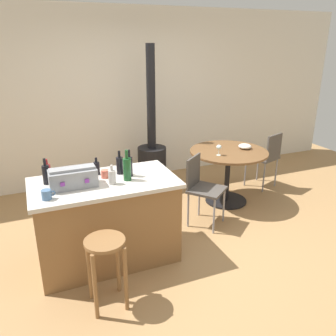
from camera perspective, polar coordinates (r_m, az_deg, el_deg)
The scene contains 20 objects.
ground_plane at distance 4.11m, azimuth 3.26°, elevation -11.97°, with size 8.80×8.80×0.00m, color #A37A4C.
back_wall at distance 5.66m, azimuth -6.67°, elevation 11.60°, with size 8.00×0.10×2.70m, color silver.
kitchen_island at distance 3.65m, azimuth -10.11°, elevation -8.56°, with size 1.43×0.79×0.89m.
wooden_stool at distance 3.03m, azimuth -10.25°, elevation -14.34°, with size 0.34×0.34×0.65m.
dining_table at distance 4.89m, azimuth 9.91°, elevation 0.86°, with size 1.07×1.07×0.77m.
folding_chair_near at distance 5.54m, azimuth 15.94°, elevation 2.00°, with size 0.51×0.51×0.88m.
folding_chair_far at distance 4.27m, azimuth 5.62°, elevation -2.84°, with size 0.56×0.56×0.87m.
wood_stove at distance 5.35m, azimuth -2.67°, elevation 2.02°, with size 0.44×0.45×2.16m.
toolbox at distance 3.35m, azimuth -15.42°, elevation -1.58°, with size 0.44×0.22×0.19m.
bottle_0 at distance 3.51m, azimuth -6.39°, elevation 0.33°, with size 0.06×0.06×0.28m.
bottle_1 at distance 3.62m, azimuth -11.72°, elevation 0.02°, with size 0.06×0.06×0.18m.
bottle_2 at distance 3.35m, azimuth -9.24°, elevation -1.43°, with size 0.07×0.07×0.19m.
bottle_3 at distance 3.50m, azimuth -19.52°, elevation -0.96°, with size 0.07×0.07×0.26m.
bottle_4 at distance 3.59m, azimuth -8.00°, elevation 0.51°, with size 0.07×0.07×0.25m.
bottle_5 at distance 3.63m, azimuth -19.30°, elevation -0.51°, with size 0.07×0.07×0.21m.
bottle_6 at distance 3.41m, azimuth -6.78°, elevation -0.09°, with size 0.08×0.08×0.31m.
cup_0 at distance 3.18m, azimuth -19.43°, elevation -4.18°, with size 0.12×0.08×0.09m.
cup_1 at distance 3.53m, azimuth -10.34°, elevation -0.95°, with size 0.12×0.08×0.08m.
wine_glass at distance 4.58m, azimuth 8.42°, elevation 3.36°, with size 0.07×0.07×0.14m.
serving_bowl at distance 4.96m, azimuth 12.60°, elevation 3.53°, with size 0.18×0.18×0.07m, color white.
Camera 1 is at (-1.55, -3.11, 2.18)m, focal length 36.86 mm.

